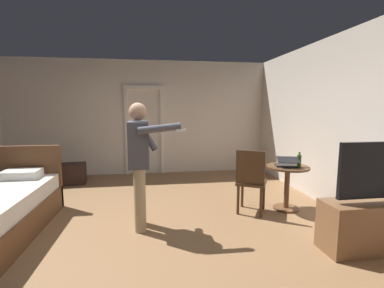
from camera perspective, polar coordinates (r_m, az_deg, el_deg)
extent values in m
plane|color=olive|center=(3.80, -12.20, -17.66)|extent=(7.20, 7.20, 0.00)
cube|color=silver|center=(6.77, -10.75, 5.38)|extent=(6.40, 0.12, 2.73)
cube|color=silver|center=(4.49, 31.49, 3.32)|extent=(0.12, 6.78, 2.73)
cube|color=white|center=(6.73, -13.46, 2.41)|extent=(0.08, 0.08, 2.05)
cube|color=white|center=(6.71, -6.21, 2.56)|extent=(0.08, 0.08, 2.05)
cube|color=white|center=(6.70, -10.05, 11.60)|extent=(0.93, 0.08, 0.08)
cube|color=brown|center=(5.21, -34.54, -5.94)|extent=(1.68, 0.08, 1.02)
cube|color=white|center=(4.80, -32.02, -5.35)|extent=(0.50, 0.34, 0.12)
cube|color=brown|center=(3.86, 34.18, -13.84)|extent=(1.27, 0.40, 0.57)
cube|color=black|center=(3.67, 35.14, -4.43)|extent=(1.08, 0.05, 0.63)
cube|color=#265AB0|center=(3.69, 34.82, -4.34)|extent=(1.02, 0.01, 0.57)
cylinder|color=brown|center=(4.63, 19.18, -8.80)|extent=(0.08, 0.08, 0.67)
cylinder|color=brown|center=(4.73, 19.00, -12.53)|extent=(0.39, 0.39, 0.03)
cylinder|color=brown|center=(4.55, 19.37, -4.57)|extent=(0.66, 0.66, 0.03)
cube|color=black|center=(4.53, 19.05, -4.25)|extent=(0.37, 0.30, 0.02)
cube|color=black|center=(4.40, 19.44, -3.14)|extent=(0.36, 0.27, 0.07)
cube|color=navy|center=(4.40, 19.42, -3.13)|extent=(0.32, 0.23, 0.06)
cylinder|color=#325714|center=(4.53, 21.47, -3.32)|extent=(0.06, 0.06, 0.19)
cylinder|color=#325714|center=(4.51, 21.54, -1.87)|extent=(0.03, 0.03, 0.05)
cylinder|color=#4C331E|center=(4.54, 14.73, -10.41)|extent=(0.04, 0.04, 0.45)
cylinder|color=#4C331E|center=(4.59, 10.44, -10.10)|extent=(0.04, 0.04, 0.45)
cylinder|color=#4C331E|center=(4.22, 14.21, -11.79)|extent=(0.04, 0.04, 0.45)
cylinder|color=#4C331E|center=(4.27, 9.59, -11.44)|extent=(0.04, 0.04, 0.45)
cube|color=#4C331E|center=(4.33, 12.33, -7.84)|extent=(0.57, 0.57, 0.04)
cube|color=#4C331E|center=(4.10, 12.08, -4.81)|extent=(0.39, 0.24, 0.50)
cylinder|color=tan|center=(3.88, -10.75, -10.40)|extent=(0.15, 0.15, 0.84)
cylinder|color=tan|center=(3.67, -10.84, -11.48)|extent=(0.15, 0.15, 0.84)
cube|color=#4C4C56|center=(3.61, -11.08, -0.06)|extent=(0.26, 0.40, 0.59)
sphere|color=tan|center=(3.58, -11.25, 6.65)|extent=(0.23, 0.23, 0.23)
cylinder|color=#4C4C56|center=(3.82, -9.67, 2.01)|extent=(0.33, 0.09, 0.48)
cylinder|color=#4C4C56|center=(3.37, -6.83, 3.25)|extent=(0.53, 0.10, 0.14)
cube|color=white|center=(3.36, -2.35, 2.84)|extent=(0.12, 0.04, 0.04)
cube|color=black|center=(6.37, -24.16, -5.70)|extent=(0.67, 0.44, 0.44)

